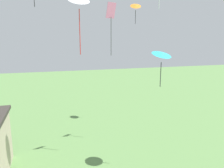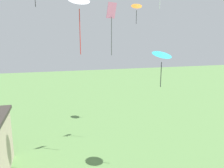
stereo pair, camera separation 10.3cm
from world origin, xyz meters
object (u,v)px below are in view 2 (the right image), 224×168
Objects in this scene: kite_cyan_delta at (162,55)px; kite_orange_delta at (137,6)px; kite_pink_diamond at (112,18)px; kite_white_delta at (79,1)px.

kite_orange_delta is at bearing 78.85° from kite_cyan_delta.
kite_white_delta is at bearing -138.79° from kite_pink_diamond.
kite_orange_delta is 10.12m from kite_cyan_delta.
kite_cyan_delta is at bearing -44.16° from kite_pink_diamond.
kite_orange_delta is 11.17m from kite_white_delta.
kite_orange_delta reaches higher than kite_cyan_delta.
kite_white_delta is (-6.98, -8.64, -1.14)m from kite_orange_delta.
kite_orange_delta is (4.44, 6.42, 1.82)m from kite_pink_diamond.
kite_orange_delta is 0.62× the size of kite_white_delta.
kite_cyan_delta is at bearing -101.15° from kite_orange_delta.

